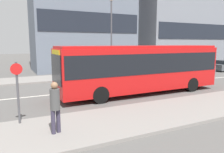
{
  "coord_description": "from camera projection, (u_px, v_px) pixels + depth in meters",
  "views": [
    {
      "loc": [
        -5.3,
        -14.0,
        3.29
      ],
      "look_at": [
        0.72,
        -1.81,
        1.2
      ],
      "focal_mm": 35.0,
      "sensor_mm": 36.0,
      "label": 1
    }
  ],
  "objects": [
    {
      "name": "ground_plane",
      "position": [
        91.0,
        91.0,
        15.23
      ],
      "size": [
        120.0,
        120.0,
        0.0
      ],
      "primitive_type": "plane",
      "color": "#595654"
    },
    {
      "name": "sidewalk_near",
      "position": [
        142.0,
        116.0,
        9.68
      ],
      "size": [
        44.0,
        3.5,
        0.13
      ],
      "color": "gray",
      "rests_on": "ground_plane"
    },
    {
      "name": "sidewalk_far",
      "position": [
        68.0,
        77.0,
        20.76
      ],
      "size": [
        44.0,
        3.5,
        0.13
      ],
      "color": "gray",
      "rests_on": "ground_plane"
    },
    {
      "name": "lane_centerline",
      "position": [
        91.0,
        91.0,
        15.23
      ],
      "size": [
        41.8,
        0.16,
        0.01
      ],
      "color": "silver",
      "rests_on": "ground_plane"
    },
    {
      "name": "apartment_block_right_tower",
      "position": [
        194.0,
        6.0,
        33.96
      ],
      "size": [
        17.99,
        4.95,
        18.09
      ],
      "color": "gray",
      "rests_on": "ground_plane"
    },
    {
      "name": "city_bus",
      "position": [
        141.0,
        66.0,
        14.27
      ],
      "size": [
        11.04,
        2.59,
        3.12
      ],
      "rotation": [
        0.0,
        0.0,
        0.02
      ],
      "color": "red",
      "rests_on": "ground_plane"
    },
    {
      "name": "parked_car_0",
      "position": [
        197.0,
        67.0,
        24.0
      ],
      "size": [
        3.94,
        1.78,
        1.35
      ],
      "color": "#4C5156",
      "rests_on": "ground_plane"
    },
    {
      "name": "pedestrian_near_stop",
      "position": [
        55.0,
        104.0,
        7.59
      ],
      "size": [
        0.34,
        0.34,
        1.84
      ],
      "rotation": [
        0.0,
        0.0,
        3.45
      ],
      "color": "#383347",
      "rests_on": "sidewalk_near"
    },
    {
      "name": "bus_stop_sign",
      "position": [
        18.0,
        88.0,
        8.47
      ],
      "size": [
        0.44,
        0.12,
        2.45
      ],
      "color": "#4C4C51",
      "rests_on": "sidewalk_near"
    },
    {
      "name": "street_lamp",
      "position": [
        111.0,
        29.0,
        20.62
      ],
      "size": [
        0.36,
        0.36,
        7.37
      ],
      "color": "#4C4C51",
      "rests_on": "sidewalk_far"
    }
  ]
}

